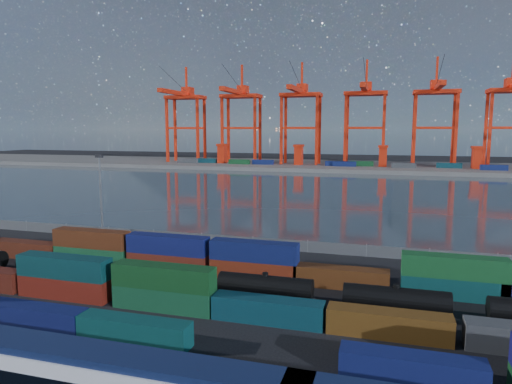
# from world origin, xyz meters

# --- Properties ---
(ground) EXTENTS (700.00, 700.00, 0.00)m
(ground) POSITION_xyz_m (0.00, 0.00, 0.00)
(ground) COLOR black
(ground) RESTS_ON ground
(harbor_water) EXTENTS (700.00, 700.00, 0.00)m
(harbor_water) POSITION_xyz_m (0.00, 105.00, 0.01)
(harbor_water) COLOR #313F47
(harbor_water) RESTS_ON ground
(far_quay) EXTENTS (700.00, 70.00, 2.00)m
(far_quay) POSITION_xyz_m (0.00, 210.00, 1.00)
(far_quay) COLOR #514F4C
(far_quay) RESTS_ON ground
(distant_mountains) EXTENTS (2470.00, 1100.00, 520.00)m
(distant_mountains) POSITION_xyz_m (63.02, 1600.00, 220.29)
(distant_mountains) COLOR #1E2630
(distant_mountains) RESTS_ON ground
(container_row_mid) EXTENTS (141.80, 2.55, 5.44)m
(container_row_mid) POSITION_xyz_m (7.38, -2.16, 1.78)
(container_row_mid) COLOR #484B4E
(container_row_mid) RESTS_ON ground
(container_row_north) EXTENTS (141.94, 2.59, 5.51)m
(container_row_north) POSITION_xyz_m (3.70, 11.51, 2.11)
(container_row_north) COLOR navy
(container_row_north) RESTS_ON ground
(tanker_string) EXTENTS (120.79, 2.64, 3.78)m
(tanker_string) POSITION_xyz_m (-14.31, 3.46, 1.90)
(tanker_string) COLOR black
(tanker_string) RESTS_ON ground
(waterfront_fence) EXTENTS (160.12, 0.12, 2.20)m
(waterfront_fence) POSITION_xyz_m (-0.00, 28.00, 1.00)
(waterfront_fence) COLOR #595B5E
(waterfront_fence) RESTS_ON ground
(yard_light_mast) EXTENTS (1.60, 0.40, 16.60)m
(yard_light_mast) POSITION_xyz_m (-30.00, 26.00, 9.30)
(yard_light_mast) COLOR slate
(yard_light_mast) RESTS_ON ground
(gantry_cranes) EXTENTS (197.37, 42.96, 58.17)m
(gantry_cranes) POSITION_xyz_m (-7.50, 203.46, 35.66)
(gantry_cranes) COLOR red
(gantry_cranes) RESTS_ON ground
(quay_containers) EXTENTS (172.58, 10.99, 2.60)m
(quay_containers) POSITION_xyz_m (-11.00, 195.46, 3.30)
(quay_containers) COLOR navy
(quay_containers) RESTS_ON far_quay
(straddle_carriers) EXTENTS (140.00, 7.00, 11.10)m
(straddle_carriers) POSITION_xyz_m (-2.50, 200.00, 7.82)
(straddle_carriers) COLOR red
(straddle_carriers) RESTS_ON far_quay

